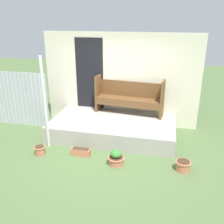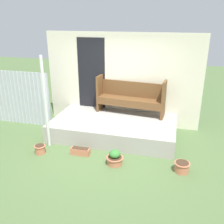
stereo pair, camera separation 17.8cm
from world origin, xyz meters
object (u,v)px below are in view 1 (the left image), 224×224
(flower_pot_middle, at_px, (116,158))
(bench, at_px, (129,96))
(support_post, at_px, (45,104))
(flower_pot_right, at_px, (183,165))
(planter_box_rect, at_px, (81,152))
(flower_pot_left, at_px, (40,150))

(flower_pot_middle, bearing_deg, bench, 91.17)
(support_post, distance_m, flower_pot_right, 3.33)
(planter_box_rect, bearing_deg, flower_pot_middle, -11.77)
(bench, relative_size, flower_pot_left, 7.20)
(flower_pot_left, bearing_deg, planter_box_rect, 11.06)
(bench, bearing_deg, support_post, -132.04)
(flower_pot_middle, relative_size, flower_pot_right, 1.16)
(flower_pot_right, bearing_deg, flower_pot_left, -178.86)
(flower_pot_middle, height_order, planter_box_rect, flower_pot_middle)
(support_post, relative_size, flower_pot_middle, 5.89)
(flower_pot_middle, bearing_deg, support_post, 167.26)
(bench, relative_size, planter_box_rect, 4.35)
(flower_pot_left, bearing_deg, support_post, 86.81)
(flower_pot_middle, bearing_deg, flower_pot_left, -179.92)
(support_post, height_order, planter_box_rect, support_post)
(flower_pot_middle, xyz_separation_m, planter_box_rect, (-0.86, 0.18, -0.06))
(flower_pot_right, bearing_deg, planter_box_rect, 177.01)
(bench, distance_m, flower_pot_middle, 2.11)
(flower_pot_right, bearing_deg, bench, 127.24)
(support_post, bearing_deg, flower_pot_right, -6.10)
(support_post, height_order, flower_pot_left, support_post)
(bench, bearing_deg, flower_pot_left, -125.84)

